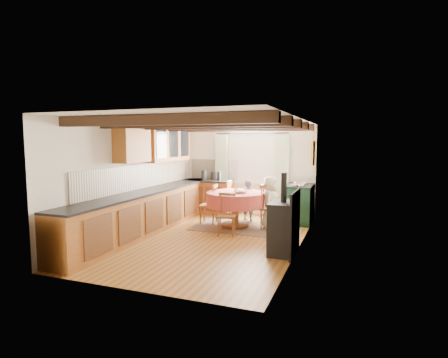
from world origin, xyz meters
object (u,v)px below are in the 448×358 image
at_px(dining_table, 235,209).
at_px(chair_near, 226,214).
at_px(child_far, 248,200).
at_px(aga_range, 299,203).
at_px(cast_iron_stove, 283,213).
at_px(cup, 236,190).
at_px(child_right, 270,202).
at_px(chair_left, 208,204).
at_px(chair_right, 272,207).

bearing_deg(dining_table, chair_near, -85.21).
bearing_deg(child_far, aga_range, -149.34).
height_order(aga_range, child_far, child_far).
relative_size(dining_table, chair_near, 1.50).
bearing_deg(cast_iron_stove, cup, 131.15).
xyz_separation_m(aga_range, child_right, (-0.52, -0.84, 0.13)).
relative_size(chair_near, chair_left, 0.94).
relative_size(child_far, child_right, 0.86).
distance_m(dining_table, chair_right, 0.87).
bearing_deg(dining_table, child_far, 80.56).
bearing_deg(chair_right, aga_range, -10.74).
bearing_deg(aga_range, chair_near, -125.41).
xyz_separation_m(dining_table, chair_right, (0.86, 0.02, 0.11)).
bearing_deg(child_right, cast_iron_stove, -162.85).
distance_m(chair_left, cast_iron_stove, 2.75).
bearing_deg(chair_near, aga_range, 42.12).
relative_size(dining_table, aga_range, 1.30).
xyz_separation_m(child_far, child_right, (0.68, -0.56, 0.08)).
bearing_deg(chair_near, dining_table, 82.31).
height_order(chair_right, cast_iron_stove, cast_iron_stove).
height_order(aga_range, cast_iron_stove, cast_iron_stove).
distance_m(dining_table, chair_near, 0.80).
relative_size(aga_range, child_far, 0.99).
bearing_deg(chair_right, chair_left, 102.54).
distance_m(chair_near, aga_range, 2.16).
relative_size(dining_table, child_far, 1.30).
xyz_separation_m(cast_iron_stove, child_far, (-1.32, 2.30, -0.20)).
bearing_deg(aga_range, chair_right, -115.79).
bearing_deg(chair_left, cup, 74.89).
distance_m(chair_right, cup, 0.91).
relative_size(aga_range, cast_iron_stove, 0.71).
bearing_deg(cup, child_right, 9.73).
xyz_separation_m(chair_right, cup, (-0.84, -0.02, 0.35)).
xyz_separation_m(aga_range, child_far, (-1.21, -0.28, 0.04)).
bearing_deg(cast_iron_stove, chair_right, 109.20).
height_order(cast_iron_stove, child_far, cast_iron_stove).
xyz_separation_m(chair_near, child_far, (0.05, 1.48, 0.07)).
height_order(chair_left, cup, chair_left).
relative_size(dining_table, chair_left, 1.41).
bearing_deg(cast_iron_stove, child_right, 109.92).
height_order(chair_near, chair_left, chair_left).
distance_m(chair_left, aga_range, 2.22).
relative_size(aga_range, cup, 9.62).
distance_m(chair_near, chair_right, 1.14).
relative_size(chair_left, cup, 8.88).
bearing_deg(chair_near, chair_left, 119.02).
xyz_separation_m(dining_table, chair_near, (0.07, -0.79, 0.04)).
bearing_deg(chair_left, aga_range, 105.48).
bearing_deg(cast_iron_stove, aga_range, 92.44).
relative_size(chair_right, cast_iron_stove, 0.71).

